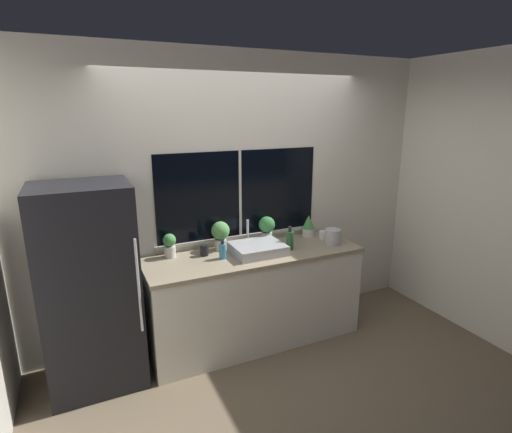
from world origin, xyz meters
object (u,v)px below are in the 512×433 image
refrigerator (90,288)px  potted_plant_center_left (221,233)px  bottle_tall (290,240)px  potted_plant_far_left (170,245)px  kettle (333,236)px  potted_plant_center_right (267,227)px  soap_bottle (223,251)px  mug_white (323,235)px  mug_black (204,250)px  sink (258,248)px  potted_plant_far_right (308,225)px

refrigerator → potted_plant_center_left: (1.17, 0.23, 0.22)m
potted_plant_center_left → bottle_tall: potted_plant_center_left is taller
potted_plant_far_left → kettle: 1.56m
refrigerator → potted_plant_far_left: bearing=18.4°
potted_plant_center_left → potted_plant_center_right: bearing=0.0°
potted_plant_center_left → soap_bottle: 0.26m
mug_white → potted_plant_center_right: bearing=165.7°
refrigerator → potted_plant_far_left: refrigerator is taller
soap_bottle → mug_black: 0.19m
potted_plant_far_left → kettle: potted_plant_far_left is taller
bottle_tall → sink: bearing=173.1°
refrigerator → soap_bottle: (1.10, -0.01, 0.14)m
soap_bottle → kettle: bearing=-4.3°
potted_plant_center_right → kettle: bearing=-29.6°
sink → potted_plant_center_left: 0.38m
potted_plant_center_right → mug_white: size_ratio=3.21×
sink → potted_plant_far_left: size_ratio=2.14×
potted_plant_center_left → mug_black: 0.24m
mug_black → bottle_tall: bearing=-13.4°
potted_plant_center_right → kettle: size_ratio=1.58×
potted_plant_center_right → potted_plant_far_right: bearing=0.0°
potted_plant_center_left → potted_plant_far_left: bearing=180.0°
potted_plant_far_left → soap_bottle: (0.41, -0.24, -0.04)m
sink → potted_plant_far_right: bearing=19.1°
kettle → potted_plant_far_left: bearing=168.2°
bottle_tall → mug_white: size_ratio=2.75×
potted_plant_center_left → mug_black: size_ratio=2.63×
refrigerator → potted_plant_far_right: size_ratio=7.36×
potted_plant_center_left → bottle_tall: 0.65m
sink → mug_white: size_ratio=5.67×
sink → potted_plant_far_left: sink is taller
soap_bottle → potted_plant_center_left: bearing=73.8°
refrigerator → bottle_tall: size_ratio=7.32×
potted_plant_center_right → bottle_tall: bearing=-70.0°
potted_plant_center_left → soap_bottle: bearing=-106.2°
refrigerator → kettle: (2.22, -0.09, 0.15)m
sink → potted_plant_center_right: (0.22, 0.24, 0.11)m
potted_plant_center_right → bottle_tall: 0.30m
potted_plant_far_right → soap_bottle: size_ratio=1.29×
potted_plant_far_left → mug_black: size_ratio=2.11×
bottle_tall → kettle: bottle_tall is taller
sink → mug_black: (-0.46, 0.15, 0.01)m
potted_plant_far_right → bottle_tall: size_ratio=0.99×
sink → potted_plant_center_left: size_ratio=1.72×
potted_plant_far_right → kettle: size_ratio=1.35×
refrigerator → potted_plant_far_left: (0.69, 0.23, 0.18)m
sink → potted_plant_center_right: bearing=48.4°
potted_plant_far_left → bottle_tall: bottle_tall is taller
soap_bottle → mug_white: soap_bottle is taller
soap_bottle → bottle_tall: bottle_tall is taller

